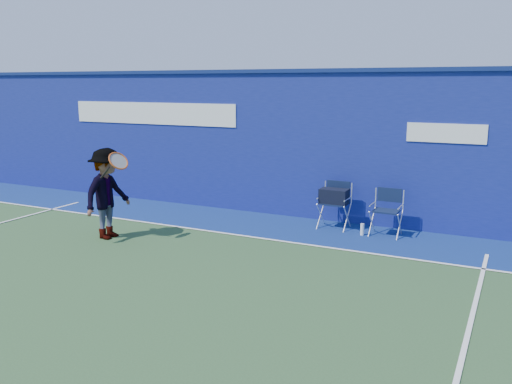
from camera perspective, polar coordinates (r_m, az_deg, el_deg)
The scene contains 8 objects.
ground at distance 7.78m, azimuth -14.97°, elevation -10.07°, with size 80.00×80.00×0.00m, color #2E4E2A.
stadium_wall at distance 11.72m, azimuth 1.60°, elevation 5.29°, with size 24.00×0.50×3.08m.
out_of_bounds_strip at distance 11.02m, azimuth -0.83°, elevation -3.28°, with size 24.00×1.80×0.01m, color navy.
court_lines at distance 8.20m, azimuth -12.19°, elevation -8.71°, with size 24.00×12.00×0.01m.
directors_chair_left at distance 10.68m, azimuth 8.23°, elevation -1.80°, with size 0.54×0.48×0.90m.
directors_chair_right at distance 10.37m, azimuth 13.51°, elevation -3.01°, with size 0.52×0.46×0.87m.
water_bottle at distance 10.30m, azimuth 11.12°, elevation -3.90°, with size 0.07×0.07×0.23m, color white.
tennis_player at distance 10.18m, azimuth -15.38°, elevation -0.15°, with size 0.88×1.07×1.65m.
Camera 1 is at (4.87, -5.38, 2.79)m, focal length 38.00 mm.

